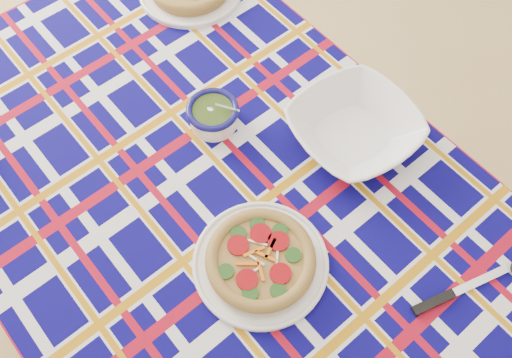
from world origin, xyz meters
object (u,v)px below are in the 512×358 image
Objects in this scene: main_focaccia_plate at (261,260)px; pesto_bowl at (213,114)px; serving_bowl at (354,128)px; dining_table at (219,209)px.

pesto_bowl is (-0.28, 0.23, 0.01)m from main_focaccia_plate.
serving_bowl is at bearing 89.39° from main_focaccia_plate.
dining_table is 6.37× the size of serving_bowl.
dining_table is 6.22× the size of main_focaccia_plate.
serving_bowl is (0.00, 0.37, 0.01)m from main_focaccia_plate.
dining_table is at bearing -52.46° from pesto_bowl.
dining_table is 0.21m from main_focaccia_plate.
dining_table is 14.57× the size of pesto_bowl.
main_focaccia_plate is (0.16, -0.08, 0.10)m from dining_table.
main_focaccia_plate is at bearing -39.36° from pesto_bowl.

